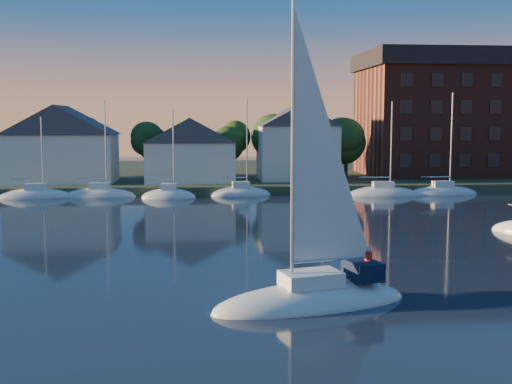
{
  "coord_description": "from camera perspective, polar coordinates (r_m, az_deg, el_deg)",
  "views": [
    {
      "loc": [
        -5.32,
        -24.52,
        8.83
      ],
      "look_at": [
        -0.92,
        22.0,
        3.56
      ],
      "focal_mm": 45.0,
      "sensor_mm": 36.0,
      "label": 1
    }
  ],
  "objects": [
    {
      "name": "condo_block",
      "position": [
        97.74,
        18.46,
        6.67
      ],
      "size": [
        31.0,
        17.0,
        17.4
      ],
      "color": "brown",
      "rests_on": "shoreline_land"
    },
    {
      "name": "moored_fleet",
      "position": [
        74.09,
        -7.43,
        -0.39
      ],
      "size": [
        71.5,
        2.4,
        12.05
      ],
      "color": "silver",
      "rests_on": "ground"
    },
    {
      "name": "tree_line",
      "position": [
        87.85,
        -0.62,
        5.36
      ],
      "size": [
        93.4,
        5.4,
        8.9
      ],
      "color": "#382A19",
      "rests_on": "shoreline_land"
    },
    {
      "name": "shoreline_land",
      "position": [
        100.06,
        -2.33,
        1.37
      ],
      "size": [
        160.0,
        50.0,
        2.0
      ],
      "primitive_type": "cube",
      "color": "#334025",
      "rests_on": "ground"
    },
    {
      "name": "clubhouse_centre",
      "position": [
        81.61,
        -5.88,
        3.81
      ],
      "size": [
        11.55,
        8.4,
        8.08
      ],
      "color": "silver",
      "rests_on": "shoreline_land"
    },
    {
      "name": "ground",
      "position": [
        26.6,
        6.62,
        -12.99
      ],
      "size": [
        260.0,
        260.0,
        0.0
      ],
      "primitive_type": "plane",
      "color": "black",
      "rests_on": "ground"
    },
    {
      "name": "clubhouse_east",
      "position": [
        84.63,
        3.67,
        4.51
      ],
      "size": [
        10.5,
        8.4,
        9.8
      ],
      "color": "silver",
      "rests_on": "shoreline_land"
    },
    {
      "name": "clubhouse_west",
      "position": [
        84.24,
        -16.86,
        4.19
      ],
      "size": [
        13.65,
        9.45,
        9.64
      ],
      "color": "silver",
      "rests_on": "shoreline_land"
    },
    {
      "name": "wooden_dock",
      "position": [
        77.22,
        -1.41,
        -0.13
      ],
      "size": [
        120.0,
        3.0,
        1.0
      ],
      "primitive_type": "cube",
      "color": "brown",
      "rests_on": "ground"
    },
    {
      "name": "hero_sailboat",
      "position": [
        31.11,
        5.15,
        -8.87
      ],
      "size": [
        10.44,
        5.59,
        15.33
      ],
      "rotation": [
        0.0,
        0.0,
        3.39
      ],
      "color": "silver",
      "rests_on": "ground"
    }
  ]
}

